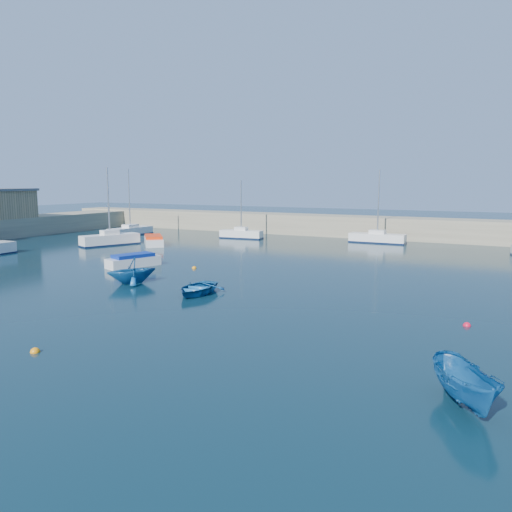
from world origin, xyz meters
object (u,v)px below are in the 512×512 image
at_px(sailboat_5, 241,234).
at_px(dinghy_left, 132,271).
at_px(dinghy_center, 197,288).
at_px(motorboat_1, 133,261).
at_px(motorboat_2, 154,240).
at_px(sailboat_3, 110,239).
at_px(sailboat_6, 377,238).
at_px(dinghy_right, 466,386).
at_px(sailboat_4, 130,231).

relative_size(sailboat_5, dinghy_left, 2.11).
bearing_deg(dinghy_center, motorboat_1, 145.16).
xyz_separation_m(sailboat_5, motorboat_2, (-5.48, -10.10, -0.06)).
height_order(sailboat_3, sailboat_6, sailboat_3).
xyz_separation_m(sailboat_6, motorboat_2, (-21.51, -13.35, -0.08)).
relative_size(dinghy_left, dinghy_right, 0.94).
height_order(motorboat_1, motorboat_2, motorboat_2).
bearing_deg(sailboat_4, dinghy_left, -45.05).
relative_size(sailboat_4, motorboat_2, 1.68).
height_order(sailboat_4, dinghy_right, sailboat_4).
xyz_separation_m(sailboat_5, dinghy_center, (12.64, -28.28, -0.18)).
distance_m(sailboat_5, motorboat_1, 22.34).
distance_m(sailboat_4, dinghy_right, 55.30).
height_order(sailboat_3, motorboat_2, sailboat_3).
bearing_deg(dinghy_left, dinghy_right, 7.88).
relative_size(sailboat_4, sailboat_6, 1.03).
bearing_deg(sailboat_6, sailboat_5, 101.29).
xyz_separation_m(motorboat_2, dinghy_right, (34.38, -27.39, 0.18)).
bearing_deg(motorboat_2, sailboat_6, -10.46).
distance_m(sailboat_3, sailboat_6, 30.08).
xyz_separation_m(sailboat_3, sailboat_6, (25.64, 15.72, -0.07)).
height_order(sailboat_4, sailboat_5, sailboat_4).
bearing_deg(sailboat_3, sailboat_4, 141.06).
bearing_deg(dinghy_right, sailboat_4, 112.85).
relative_size(dinghy_center, dinghy_right, 1.04).
relative_size(sailboat_6, dinghy_center, 2.24).
distance_m(sailboat_3, motorboat_1, 15.35).
height_order(sailboat_4, dinghy_left, sailboat_4).
bearing_deg(sailboat_4, dinghy_center, -38.98).
distance_m(sailboat_5, dinghy_right, 47.34).
relative_size(sailboat_6, dinghy_right, 2.33).
bearing_deg(dinghy_center, sailboat_6, 79.24).
relative_size(sailboat_3, sailboat_5, 1.20).
relative_size(sailboat_5, sailboat_6, 0.86).
relative_size(sailboat_6, dinghy_left, 2.47).
height_order(sailboat_6, dinghy_left, sailboat_6).
xyz_separation_m(sailboat_4, dinghy_left, (21.39, -24.05, 0.32)).
bearing_deg(dinghy_left, motorboat_1, 162.49).
height_order(dinghy_center, dinghy_right, dinghy_right).
bearing_deg(sailboat_5, dinghy_left, -172.57).
bearing_deg(motorboat_1, motorboat_2, 142.09).
height_order(sailboat_5, motorboat_2, sailboat_5).
distance_m(sailboat_3, dinghy_left, 22.18).
bearing_deg(motorboat_2, sailboat_3, 167.57).
height_order(sailboat_3, dinghy_center, sailboat_3).
distance_m(dinghy_center, dinghy_right, 18.69).
xyz_separation_m(motorboat_1, motorboat_2, (-7.72, 12.12, 0.00)).
distance_m(motorboat_1, dinghy_center, 12.04).
distance_m(sailboat_3, sailboat_4, 10.36).
relative_size(motorboat_2, dinghy_right, 1.43).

